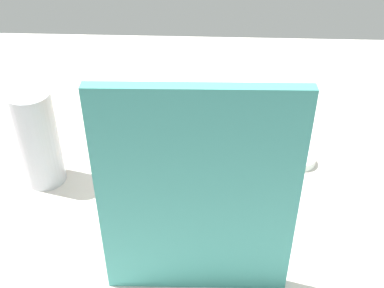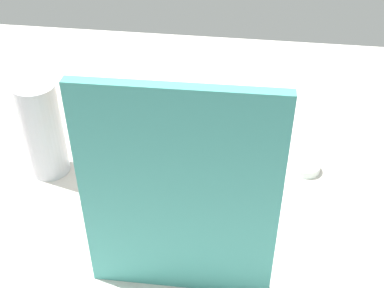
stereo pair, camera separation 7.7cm
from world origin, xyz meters
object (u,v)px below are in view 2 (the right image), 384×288
Objects in this scene: orange_front_right at (163,159)px; cutting_board at (179,199)px; thermos_tumbler at (43,130)px; orange_front_left at (163,135)px; orange_back_left at (224,142)px; fruit_bowl at (192,170)px; orange_back_right at (194,132)px; banana_bunch at (203,146)px; orange_center at (204,156)px; jar_lid at (305,167)px.

orange_front_right is 0.21× the size of cutting_board.
thermos_tumbler is at bearing -9.35° from orange_front_right.
orange_front_left is 23.68cm from thermos_tumbler.
cutting_board is (4.06, 27.48, 9.21)cm from orange_back_left.
orange_front_right reaches higher than fruit_bowl.
fruit_bowl is 8.87cm from orange_back_left.
orange_front_left is 1.00× the size of orange_back_right.
fruit_bowl is at bearing -41.16° from banana_bunch.
orange_front_right is at bearing 33.34° from orange_back_left.
cutting_board is (0.49, 23.54, 7.72)cm from banana_bunch.
orange_center is 1.93cm from banana_bunch.
thermos_tumbler is at bearing 10.70° from orange_back_right.
orange_front_right is 7.58cm from orange_center.
fruit_bowl is 7.75cm from orange_back_right.
orange_front_left is at bearing -171.74° from thermos_tumbler.
cutting_board is at bearing 94.14° from orange_back_right.
banana_bunch reaches higher than orange_front_right.
orange_front_right reaches higher than jar_lid.
orange_front_left is (6.21, -2.36, 6.30)cm from fruit_bowl.
orange_back_left is (-12.18, 0.51, 0.00)cm from orange_front_left.
orange_center is (-8.90, 5.64, 0.00)cm from orange_front_left.
cutting_board is 40.78cm from thermos_tumbler.
orange_back_right is at bearing -69.16° from orange_center.
jar_lid is (-23.10, -2.01, -7.95)cm from orange_back_right.
orange_front_left is 10.54cm from orange_center.
thermos_tumbler is at bearing 2.01° from fruit_bowl.
orange_back_left is at bearing -162.82° from fruit_bowl.
orange_front_left is at bearing -75.34° from cutting_board.
orange_front_right is 1.25× the size of jar_lid.
thermos_tumbler is at bearing -1.89° from banana_bunch.
orange_center is at bearing 104.09° from banana_bunch.
orange_front_left is 1.25× the size of jar_lid.
orange_back_right is 0.44× the size of banana_bunch.
orange_center is 8.33cm from orange_back_right.
orange_center and orange_back_left have the same top height.
cutting_board is at bearing 107.77° from orange_front_right.
thermos_tumbler reaches higher than orange_front_left.
orange_center is at bearing -93.52° from cutting_board.
banana_bunch is (0.30, -1.19, 1.49)cm from orange_center.
orange_center is at bearing -165.79° from orange_front_right.
orange_front_right is at bearing 170.65° from thermos_tumbler.
orange_front_left is 0.21× the size of cutting_board.
banana_bunch is 0.87× the size of thermos_tumbler.
orange_center is 23.76cm from jar_lid.
jar_lid is at bearing -157.00° from orange_front_right.
fruit_bowl is 0.69× the size of cutting_board.
banana_bunch is 32.03cm from thermos_tumbler.
orange_back_left is 0.38× the size of thermos_tumbler.
orange_front_right is (4.66, 5.14, 6.30)cm from fruit_bowl.
fruit_bowl is at bearing 17.18° from orange_back_left.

